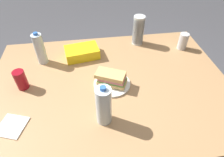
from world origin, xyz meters
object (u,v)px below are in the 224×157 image
paper_plate (112,84)px  water_bottle_spare (104,106)px  chip_bag (82,52)px  plastic_cup_stack (138,30)px  soda_can_red (21,80)px  water_bottle_tall (40,49)px  soda_can_silver (183,41)px  dining_table (110,93)px  sandwich (111,78)px

paper_plate → water_bottle_spare: size_ratio=0.93×
chip_bag → plastic_cup_stack: size_ratio=1.04×
paper_plate → soda_can_red: size_ratio=1.82×
water_bottle_tall → water_bottle_spare: (-0.36, 0.54, 0.00)m
plastic_cup_stack → soda_can_silver: size_ratio=1.81×
soda_can_red → water_bottle_spare: size_ratio=0.51×
soda_can_silver → water_bottle_tall: bearing=1.3°
dining_table → paper_plate: 0.10m
soda_can_red → chip_bag: (-0.36, -0.26, -0.03)m
chip_bag → water_bottle_tall: size_ratio=1.01×
soda_can_silver → dining_table: bearing=26.8°
soda_can_red → water_bottle_tall: water_bottle_tall is taller
sandwich → plastic_cup_stack: 0.51m
dining_table → chip_bag: bearing=-62.1°
dining_table → water_bottle_spare: water_bottle_spare is taller
water_bottle_tall → sandwich: bearing=146.2°
dining_table → water_bottle_tall: 0.55m
paper_plate → plastic_cup_stack: plastic_cup_stack is taller
soda_can_red → plastic_cup_stack: plastic_cup_stack is taller
paper_plate → soda_can_silver: (-0.58, -0.31, 0.06)m
dining_table → plastic_cup_stack: (-0.27, -0.42, 0.20)m
dining_table → soda_can_red: bearing=-4.1°
dining_table → soda_can_red: (0.52, -0.04, 0.15)m
chip_bag → sandwich: bearing=-71.9°
paper_plate → soda_can_silver: size_ratio=1.82×
chip_bag → water_bottle_tall: water_bottle_tall is taller
dining_table → soda_can_silver: bearing=-153.2°
water_bottle_tall → soda_can_silver: water_bottle_tall is taller
soda_can_red → soda_can_silver: 1.13m
chip_bag → water_bottle_tall: bearing=176.5°
chip_bag → soda_can_silver: bearing=-9.7°
sandwich → soda_can_red: size_ratio=1.68×
water_bottle_tall → soda_can_red: bearing=69.1°
water_bottle_tall → chip_bag: bearing=-174.2°
soda_can_silver → water_bottle_spare: bearing=40.8°
plastic_cup_stack → paper_plate: bearing=58.8°
sandwich → water_bottle_tall: size_ratio=0.90×
paper_plate → water_bottle_tall: water_bottle_tall is taller
sandwich → dining_table: bearing=-72.1°
water_bottle_tall → water_bottle_spare: 0.65m
dining_table → soda_can_silver: (-0.59, -0.30, 0.15)m
soda_can_red → water_bottle_spare: 0.55m
soda_can_red → chip_bag: soda_can_red is taller
chip_bag → dining_table: bearing=-71.4°
soda_can_red → soda_can_silver: same height
soda_can_red → soda_can_silver: (-1.10, -0.26, 0.00)m
sandwich → soda_can_red: bearing=-5.9°
sandwich → water_bottle_tall: water_bottle_tall is taller
sandwich → plastic_cup_stack: bearing=-121.6°
dining_table → chip_bag: 0.36m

